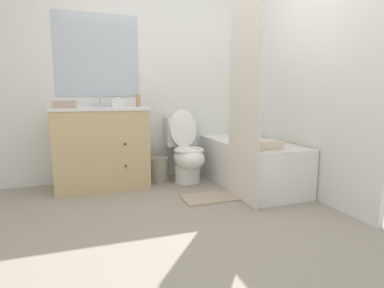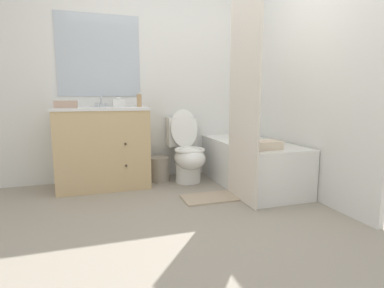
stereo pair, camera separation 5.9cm
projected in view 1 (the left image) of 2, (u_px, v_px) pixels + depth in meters
name	position (u px, v px, depth m)	size (l,w,h in m)	color
ground_plane	(206.00, 224.00, 2.39)	(14.00, 14.00, 0.00)	gray
wall_back	(159.00, 77.00, 3.72)	(8.00, 0.06, 2.50)	silver
wall_right	(285.00, 75.00, 3.35)	(0.05, 2.60, 2.50)	silver
vanity_cabinet	(102.00, 147.00, 3.34)	(1.00, 0.58, 0.90)	tan
sink_faucet	(100.00, 104.00, 3.44)	(0.14, 0.12, 0.12)	silver
toilet	(186.00, 153.00, 3.59)	(0.37, 0.68, 0.86)	white
bathtub	(250.00, 163.00, 3.46)	(0.67, 1.44, 0.51)	white
shower_curtain	(244.00, 97.00, 2.80)	(0.01, 0.60, 2.01)	silver
wastebasket	(158.00, 169.00, 3.62)	(0.25, 0.25, 0.29)	gray
tissue_box	(118.00, 103.00, 3.45)	(0.14, 0.14, 0.11)	white
soap_dispenser	(138.00, 100.00, 3.46)	(0.06, 0.06, 0.17)	tan
hand_towel_folded	(65.00, 104.00, 3.01)	(0.22, 0.13, 0.07)	tan
bath_towel_folded	(265.00, 145.00, 2.92)	(0.27, 0.22, 0.08)	beige
bath_mat	(210.00, 198.00, 3.00)	(0.54, 0.33, 0.02)	tan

